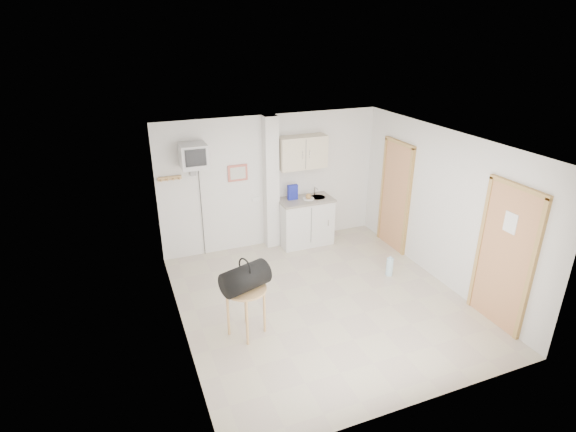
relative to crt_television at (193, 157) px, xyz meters
name	(u,v)px	position (x,y,z in m)	size (l,w,h in m)	color
ground	(322,301)	(1.45, -2.02, -1.94)	(4.50, 4.50, 0.00)	#BAA997
room_envelope	(337,205)	(1.69, -1.93, -0.40)	(4.24, 4.54, 2.55)	white
kitchenette	(305,204)	(2.02, -0.02, -1.13)	(1.03, 0.58, 2.10)	silver
crt_television	(193,157)	(0.00, 0.00, 0.00)	(0.44, 0.45, 2.15)	slate
round_table	(246,295)	(0.15, -2.34, -1.32)	(0.57, 0.57, 0.72)	tan
duffel_bag	(245,278)	(0.14, -2.38, -1.04)	(0.71, 0.54, 0.46)	black
water_bottle	(390,267)	(2.87, -1.72, -1.78)	(0.12, 0.12, 0.35)	#B6E0F2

